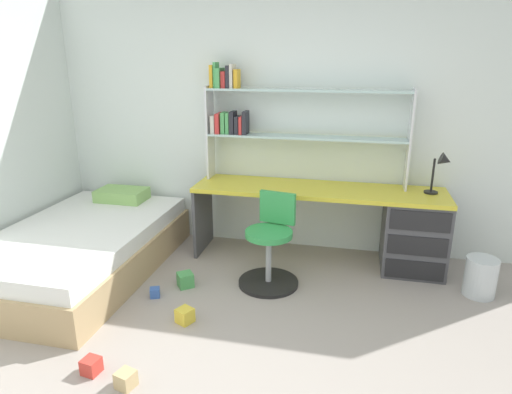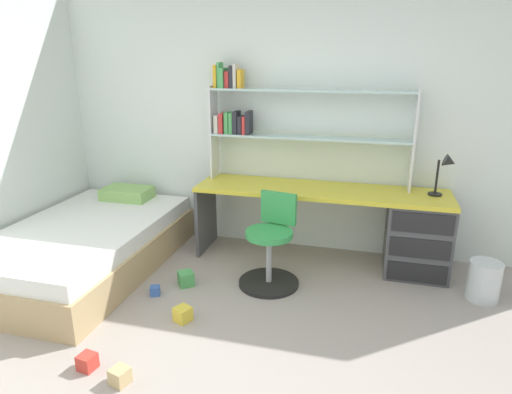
% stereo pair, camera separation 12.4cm
% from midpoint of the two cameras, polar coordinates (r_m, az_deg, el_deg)
% --- Properties ---
extents(ground_plane, '(5.80, 5.44, 0.02)m').
position_cam_midpoint_polar(ground_plane, '(2.88, -2.78, -23.61)').
color(ground_plane, '#9E938C').
extents(room_shell, '(5.80, 5.44, 2.67)m').
position_cam_midpoint_polar(room_shell, '(3.76, -15.03, 8.56)').
color(room_shell, silver).
rests_on(room_shell, ground_plane).
extents(desk, '(2.32, 0.58, 0.72)m').
position_cam_midpoint_polar(desk, '(4.24, 17.50, -3.63)').
color(desk, gold).
rests_on(desk, ground_plane).
extents(bookshelf_hutch, '(1.90, 0.22, 1.12)m').
position_cam_midpoint_polar(bookshelf_hutch, '(4.25, 3.63, 10.57)').
color(bookshelf_hutch, silver).
rests_on(bookshelf_hutch, desk).
extents(desk_lamp, '(0.20, 0.16, 0.38)m').
position_cam_midpoint_polar(desk_lamp, '(4.15, 24.06, 3.36)').
color(desk_lamp, black).
rests_on(desk_lamp, desk).
extents(swivel_chair, '(0.52, 0.52, 0.79)m').
position_cam_midpoint_polar(swivel_chair, '(3.82, 2.81, -6.84)').
color(swivel_chair, black).
rests_on(swivel_chair, ground_plane).
extents(bed_platform, '(1.27, 2.08, 0.56)m').
position_cam_midpoint_polar(bed_platform, '(4.37, -20.29, -5.96)').
color(bed_platform, tan).
rests_on(bed_platform, ground_plane).
extents(waste_bin, '(0.25, 0.25, 0.33)m').
position_cam_midpoint_polar(waste_bin, '(4.10, 28.04, -9.50)').
color(waste_bin, silver).
rests_on(waste_bin, ground_plane).
extents(toy_block_natural_0, '(0.13, 0.13, 0.10)m').
position_cam_midpoint_polar(toy_block_natural_0, '(2.98, -15.86, -21.28)').
color(toy_block_natural_0, tan).
rests_on(toy_block_natural_0, ground_plane).
extents(toy_block_red_1, '(0.12, 0.12, 0.10)m').
position_cam_midpoint_polar(toy_block_red_1, '(3.15, -19.75, -19.33)').
color(toy_block_red_1, red).
rests_on(toy_block_red_1, ground_plane).
extents(toy_block_green_2, '(0.17, 0.17, 0.12)m').
position_cam_midpoint_polar(toy_block_green_2, '(3.92, -8.08, -10.35)').
color(toy_block_green_2, '#479E51').
rests_on(toy_block_green_2, ground_plane).
extents(toy_block_yellow_3, '(0.15, 0.15, 0.11)m').
position_cam_midpoint_polar(toy_block_yellow_3, '(3.45, -8.34, -14.67)').
color(toy_block_yellow_3, gold).
rests_on(toy_block_yellow_3, ground_plane).
extents(toy_block_blue_4, '(0.10, 0.10, 0.08)m').
position_cam_midpoint_polar(toy_block_blue_4, '(3.83, -11.92, -11.70)').
color(toy_block_blue_4, '#3860B7').
rests_on(toy_block_blue_4, ground_plane).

